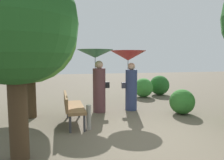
# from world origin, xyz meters

# --- Properties ---
(ground_plane) EXTENTS (40.00, 40.00, 0.00)m
(ground_plane) POSITION_xyz_m (0.00, 0.00, 0.00)
(ground_plane) COLOR brown
(person_left) EXTENTS (1.17, 1.17, 2.06)m
(person_left) POSITION_xyz_m (-0.63, 2.62, 1.44)
(person_left) COLOR #563338
(person_left) RESTS_ON ground
(person_right) EXTENTS (1.21, 1.21, 2.04)m
(person_right) POSITION_xyz_m (0.48, 2.62, 1.50)
(person_right) COLOR navy
(person_right) RESTS_ON ground
(park_bench) EXTENTS (0.51, 1.51, 0.83)m
(park_bench) POSITION_xyz_m (-1.51, 1.48, 0.51)
(park_bench) COLOR #38383D
(park_bench) RESTS_ON ground
(tree_near_left) EXTENTS (2.86, 2.86, 4.28)m
(tree_near_left) POSITION_xyz_m (-2.69, 2.45, 2.69)
(tree_near_left) COLOR #42301E
(tree_near_left) RESTS_ON ground
(tree_mid_left) EXTENTS (2.13, 2.13, 3.88)m
(tree_mid_left) POSITION_xyz_m (-2.51, -0.33, 2.59)
(tree_mid_left) COLOR #42301E
(tree_mid_left) RESTS_ON ground
(bush_path_left) EXTENTS (0.95, 0.95, 0.95)m
(bush_path_left) POSITION_xyz_m (2.89, 5.17, 0.47)
(bush_path_left) COLOR #235B23
(bush_path_left) RESTS_ON ground
(bush_path_right) EXTENTS (0.87, 0.87, 0.87)m
(bush_path_right) POSITION_xyz_m (1.90, 4.79, 0.44)
(bush_path_right) COLOR #387F33
(bush_path_right) RESTS_ON ground
(bush_far_side) EXTENTS (0.80, 0.80, 0.80)m
(bush_far_side) POSITION_xyz_m (1.97, 1.72, 0.40)
(bush_far_side) COLOR #2D6B28
(bush_far_side) RESTS_ON ground
(path_marker_post) EXTENTS (0.12, 0.12, 0.62)m
(path_marker_post) POSITION_xyz_m (-1.13, 0.94, 0.31)
(path_marker_post) COLOR gray
(path_marker_post) RESTS_ON ground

